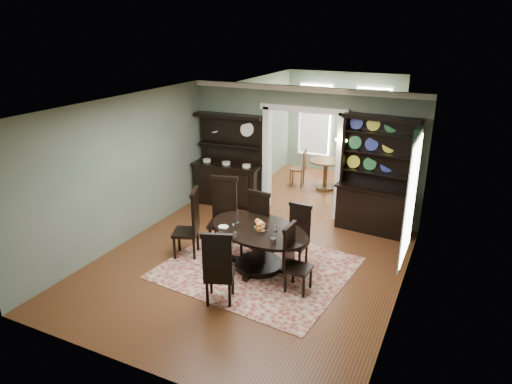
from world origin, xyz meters
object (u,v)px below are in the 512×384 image
dining_table (259,240)px  parlor_table (325,170)px  sideboard (228,174)px  welsh_dresser (375,190)px

dining_table → parlor_table: bearing=109.6°
sideboard → welsh_dresser: (3.61, -0.01, 0.12)m
dining_table → welsh_dresser: welsh_dresser is taller
welsh_dresser → sideboard: bearing=-175.1°
dining_table → sideboard: (-2.07, 2.62, 0.23)m
sideboard → welsh_dresser: size_ratio=0.90×
dining_table → parlor_table: size_ratio=2.65×
dining_table → parlor_table: 4.69m
dining_table → welsh_dresser: size_ratio=0.93×
sideboard → parlor_table: bearing=43.1°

